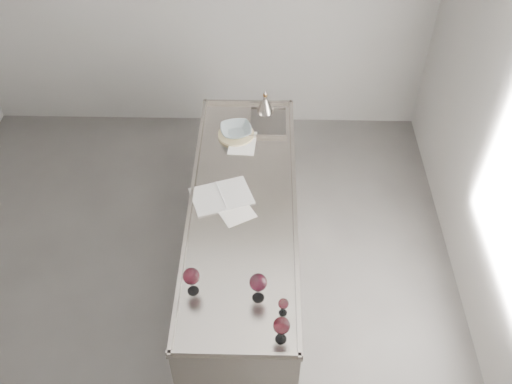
{
  "coord_description": "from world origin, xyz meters",
  "views": [
    {
      "loc": [
        0.66,
        -2.51,
        3.84
      ],
      "look_at": [
        0.59,
        0.33,
        1.02
      ],
      "focal_mm": 40.0,
      "sensor_mm": 36.0,
      "label": 1
    }
  ],
  "objects_px": {
    "wine_glass_left": "(191,277)",
    "wine_glass_middle": "(258,283)",
    "wine_glass_right": "(282,326)",
    "notebook": "(221,196)",
    "ceramic_bowl": "(236,131)",
    "wine_funnel": "(265,105)",
    "wine_glass_small": "(283,304)",
    "counter": "(244,245)"
  },
  "relations": [
    {
      "from": "notebook",
      "to": "ceramic_bowl",
      "type": "bearing_deg",
      "value": 64.04
    },
    {
      "from": "wine_glass_right",
      "to": "wine_glass_small",
      "type": "height_order",
      "value": "wine_glass_right"
    },
    {
      "from": "wine_glass_middle",
      "to": "wine_glass_right",
      "type": "distance_m",
      "value": 0.31
    },
    {
      "from": "counter",
      "to": "ceramic_bowl",
      "type": "bearing_deg",
      "value": 96.14
    },
    {
      "from": "ceramic_bowl",
      "to": "wine_glass_small",
      "type": "bearing_deg",
      "value": -77.9
    },
    {
      "from": "counter",
      "to": "wine_glass_left",
      "type": "relative_size",
      "value": 11.96
    },
    {
      "from": "notebook",
      "to": "counter",
      "type": "bearing_deg",
      "value": -42.26
    },
    {
      "from": "counter",
      "to": "wine_funnel",
      "type": "xyz_separation_m",
      "value": [
        0.15,
        1.08,
        0.53
      ]
    },
    {
      "from": "wine_glass_middle",
      "to": "notebook",
      "type": "height_order",
      "value": "wine_glass_middle"
    },
    {
      "from": "wine_glass_left",
      "to": "wine_glass_middle",
      "type": "distance_m",
      "value": 0.4
    },
    {
      "from": "wine_glass_left",
      "to": "wine_funnel",
      "type": "relative_size",
      "value": 0.93
    },
    {
      "from": "wine_glass_middle",
      "to": "wine_glass_right",
      "type": "relative_size",
      "value": 1.1
    },
    {
      "from": "wine_glass_right",
      "to": "wine_glass_middle",
      "type": "bearing_deg",
      "value": 115.74
    },
    {
      "from": "counter",
      "to": "notebook",
      "type": "xyz_separation_m",
      "value": [
        -0.15,
        0.06,
        0.47
      ]
    },
    {
      "from": "ceramic_bowl",
      "to": "wine_funnel",
      "type": "relative_size",
      "value": 1.14
    },
    {
      "from": "wine_glass_left",
      "to": "ceramic_bowl",
      "type": "xyz_separation_m",
      "value": [
        0.19,
        1.51,
        -0.09
      ]
    },
    {
      "from": "notebook",
      "to": "ceramic_bowl",
      "type": "xyz_separation_m",
      "value": [
        0.07,
        0.69,
        0.04
      ]
    },
    {
      "from": "wine_glass_left",
      "to": "wine_glass_small",
      "type": "xyz_separation_m",
      "value": [
        0.55,
        -0.15,
        -0.05
      ]
    },
    {
      "from": "wine_glass_small",
      "to": "notebook",
      "type": "height_order",
      "value": "wine_glass_small"
    },
    {
      "from": "wine_glass_middle",
      "to": "ceramic_bowl",
      "type": "distance_m",
      "value": 1.57
    },
    {
      "from": "wine_glass_left",
      "to": "wine_glass_right",
      "type": "bearing_deg",
      "value": -31.0
    },
    {
      "from": "notebook",
      "to": "ceramic_bowl",
      "type": "height_order",
      "value": "ceramic_bowl"
    },
    {
      "from": "counter",
      "to": "ceramic_bowl",
      "type": "distance_m",
      "value": 0.92
    },
    {
      "from": "wine_glass_small",
      "to": "notebook",
      "type": "bearing_deg",
      "value": 113.9
    },
    {
      "from": "wine_glass_left",
      "to": "ceramic_bowl",
      "type": "relative_size",
      "value": 0.82
    },
    {
      "from": "wine_glass_middle",
      "to": "wine_glass_right",
      "type": "xyz_separation_m",
      "value": [
        0.14,
        -0.28,
        -0.01
      ]
    },
    {
      "from": "wine_glass_middle",
      "to": "wine_funnel",
      "type": "height_order",
      "value": "wine_funnel"
    },
    {
      "from": "wine_glass_left",
      "to": "wine_glass_small",
      "type": "distance_m",
      "value": 0.57
    },
    {
      "from": "counter",
      "to": "ceramic_bowl",
      "type": "xyz_separation_m",
      "value": [
        -0.08,
        0.75,
        0.52
      ]
    },
    {
      "from": "wine_glass_small",
      "to": "wine_funnel",
      "type": "relative_size",
      "value": 0.59
    },
    {
      "from": "wine_glass_right",
      "to": "wine_glass_small",
      "type": "distance_m",
      "value": 0.18
    },
    {
      "from": "wine_glass_small",
      "to": "ceramic_bowl",
      "type": "relative_size",
      "value": 0.52
    },
    {
      "from": "counter",
      "to": "notebook",
      "type": "height_order",
      "value": "counter"
    },
    {
      "from": "wine_glass_right",
      "to": "wine_glass_small",
      "type": "xyz_separation_m",
      "value": [
        0.01,
        0.18,
        -0.04
      ]
    },
    {
      "from": "wine_glass_small",
      "to": "ceramic_bowl",
      "type": "bearing_deg",
      "value": 102.1
    },
    {
      "from": "wine_glass_left",
      "to": "wine_glass_right",
      "type": "xyz_separation_m",
      "value": [
        0.54,
        -0.32,
        -0.01
      ]
    },
    {
      "from": "wine_glass_middle",
      "to": "ceramic_bowl",
      "type": "relative_size",
      "value": 0.86
    },
    {
      "from": "wine_glass_middle",
      "to": "ceramic_bowl",
      "type": "bearing_deg",
      "value": 97.58
    },
    {
      "from": "notebook",
      "to": "wine_glass_middle",
      "type": "bearing_deg",
      "value": -91.89
    },
    {
      "from": "wine_glass_middle",
      "to": "wine_glass_small",
      "type": "distance_m",
      "value": 0.19
    },
    {
      "from": "wine_glass_left",
      "to": "wine_glass_middle",
      "type": "height_order",
      "value": "wine_glass_middle"
    },
    {
      "from": "ceramic_bowl",
      "to": "wine_glass_middle",
      "type": "bearing_deg",
      "value": -82.42
    }
  ]
}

